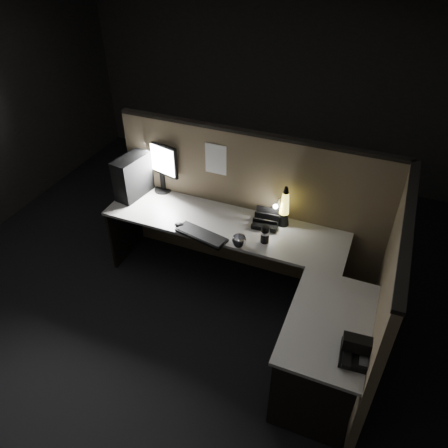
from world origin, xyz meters
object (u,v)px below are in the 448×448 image
at_px(pc_tower, 133,176).
at_px(desk_phone, 360,351).
at_px(monitor, 161,163).
at_px(keyboard, 201,235).
at_px(lava_lamp, 284,209).

xyz_separation_m(pc_tower, desk_phone, (2.40, -1.13, -0.15)).
bearing_deg(pc_tower, desk_phone, -16.31).
relative_size(monitor, keyboard, 1.08).
xyz_separation_m(monitor, lava_lamp, (1.31, -0.10, -0.15)).
height_order(pc_tower, desk_phone, pc_tower).
xyz_separation_m(monitor, keyboard, (0.68, -0.55, -0.31)).
distance_m(keyboard, desk_phone, 1.68).
bearing_deg(desk_phone, lava_lamp, 121.26).
bearing_deg(monitor, lava_lamp, 9.39).
bearing_deg(lava_lamp, keyboard, -144.36).
relative_size(keyboard, desk_phone, 1.75).
bearing_deg(monitor, desk_phone, -17.29).
relative_size(lava_lamp, desk_phone, 1.46).
relative_size(monitor, desk_phone, 1.90).
relative_size(keyboard, lava_lamp, 1.20).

